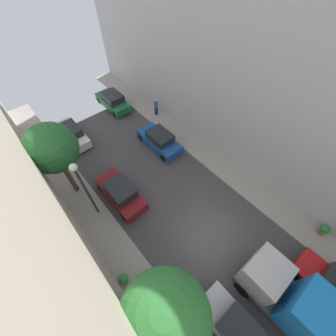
# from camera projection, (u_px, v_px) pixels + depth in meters

# --- Properties ---
(ground) EXTENTS (32.00, 32.00, 0.00)m
(ground) POSITION_uv_depth(u_px,v_px,m) (209.00, 236.00, 14.00)
(ground) COLOR #423F42
(sidewalk_left) EXTENTS (2.00, 44.00, 0.15)m
(sidewalk_left) POSITION_uv_depth(u_px,v_px,m) (148.00, 293.00, 11.93)
(sidewalk_left) COLOR gray
(sidewalk_left) RESTS_ON ground
(sidewalk_right) EXTENTS (2.00, 44.00, 0.15)m
(sidewalk_right) POSITION_uv_depth(u_px,v_px,m) (254.00, 192.00, 15.95)
(sidewalk_right) COLOR gray
(sidewalk_right) RESTS_ON ground
(parked_car_left_2) EXTENTS (1.78, 4.20, 1.57)m
(parked_car_left_2) POSITION_uv_depth(u_px,v_px,m) (238.00, 331.00, 10.38)
(parked_car_left_2) COLOR silver
(parked_car_left_2) RESTS_ON ground
(parked_car_left_3) EXTENTS (1.78, 4.20, 1.57)m
(parked_car_left_3) POSITION_uv_depth(u_px,v_px,m) (121.00, 193.00, 15.17)
(parked_car_left_3) COLOR maroon
(parked_car_left_3) RESTS_ON ground
(parked_car_left_4) EXTENTS (1.78, 4.20, 1.57)m
(parked_car_left_4) POSITION_uv_depth(u_px,v_px,m) (71.00, 134.00, 18.83)
(parked_car_left_4) COLOR white
(parked_car_left_4) RESTS_ON ground
(parked_car_right_1) EXTENTS (1.78, 4.20, 1.57)m
(parked_car_right_1) POSITION_uv_depth(u_px,v_px,m) (336.00, 290.00, 11.46)
(parked_car_right_1) COLOR red
(parked_car_right_1) RESTS_ON ground
(parked_car_right_2) EXTENTS (1.78, 4.20, 1.57)m
(parked_car_right_2) POSITION_uv_depth(u_px,v_px,m) (159.00, 140.00, 18.37)
(parked_car_right_2) COLOR #194799
(parked_car_right_2) RESTS_ON ground
(parked_car_right_3) EXTENTS (1.78, 4.20, 1.57)m
(parked_car_right_3) POSITION_uv_depth(u_px,v_px,m) (113.00, 101.00, 21.81)
(parked_car_right_3) COLOR #1E6638
(parked_car_right_3) RESTS_ON ground
(delivery_truck) EXTENTS (2.26, 6.60, 3.38)m
(delivery_truck) POSITION_uv_depth(u_px,v_px,m) (314.00, 321.00, 9.76)
(delivery_truck) COLOR #4C4C51
(delivery_truck) RESTS_ON ground
(pedestrian) EXTENTS (0.40, 0.36, 1.72)m
(pedestrian) POSITION_uv_depth(u_px,v_px,m) (156.00, 107.00, 20.69)
(pedestrian) COLOR #2D334C
(pedestrian) RESTS_ON sidewalk_right
(street_tree_0) EXTENTS (3.28, 3.28, 6.40)m
(street_tree_0) POSITION_uv_depth(u_px,v_px,m) (164.00, 318.00, 7.29)
(street_tree_0) COLOR brown
(street_tree_0) RESTS_ON sidewalk_left
(street_tree_2) EXTENTS (3.07, 3.07, 5.99)m
(street_tree_2) POSITION_uv_depth(u_px,v_px,m) (52.00, 149.00, 12.53)
(street_tree_2) COLOR brown
(street_tree_2) RESTS_ON sidewalk_left
(potted_plant_1) EXTENTS (0.57, 0.57, 0.83)m
(potted_plant_1) POSITION_uv_depth(u_px,v_px,m) (123.00, 279.00, 11.88)
(potted_plant_1) COLOR brown
(potted_plant_1) RESTS_ON sidewalk_left
(potted_plant_5) EXTENTS (0.59, 0.59, 0.88)m
(potted_plant_5) POSITION_uv_depth(u_px,v_px,m) (324.00, 230.00, 13.59)
(potted_plant_5) COLOR brown
(potted_plant_5) RESTS_ON sidewalk_right
(lamp_post) EXTENTS (0.44, 0.44, 5.20)m
(lamp_post) POSITION_uv_depth(u_px,v_px,m) (83.00, 184.00, 12.17)
(lamp_post) COLOR #333338
(lamp_post) RESTS_ON sidewalk_left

